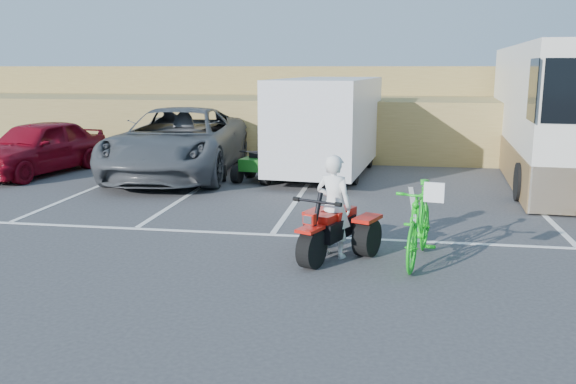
% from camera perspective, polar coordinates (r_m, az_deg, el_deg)
% --- Properties ---
extents(ground, '(100.00, 100.00, 0.00)m').
position_cam_1_polar(ground, '(9.17, -4.36, -8.03)').
color(ground, '#363639').
rests_on(ground, ground).
extents(parking_stripes, '(28.00, 5.16, 0.01)m').
position_cam_1_polar(parking_stripes, '(12.88, 3.69, -2.20)').
color(parking_stripes, white).
rests_on(parking_stripes, ground).
extents(grass_embankment, '(40.00, 8.50, 3.10)m').
position_cam_1_polar(grass_embankment, '(24.01, 4.43, 7.65)').
color(grass_embankment, olive).
rests_on(grass_embankment, ground).
extents(red_trike_atv, '(1.77, 1.99, 1.07)m').
position_cam_1_polar(red_trike_atv, '(10.06, 3.82, -6.22)').
color(red_trike_atv, red).
rests_on(red_trike_atv, ground).
extents(rider, '(0.73, 0.61, 1.70)m').
position_cam_1_polar(rider, '(9.96, 4.29, -1.33)').
color(rider, white).
rests_on(rider, ground).
extents(green_dirt_bike, '(1.00, 2.22, 1.29)m').
position_cam_1_polar(green_dirt_bike, '(9.91, 12.17, -2.86)').
color(green_dirt_bike, '#14BF19').
rests_on(green_dirt_bike, ground).
extents(grey_pickup, '(3.71, 7.13, 1.92)m').
position_cam_1_polar(grey_pickup, '(17.87, -10.18, 4.64)').
color(grey_pickup, '#46494E').
rests_on(grey_pickup, ground).
extents(red_car, '(2.68, 4.88, 1.57)m').
position_cam_1_polar(red_car, '(19.22, -22.39, 3.91)').
color(red_car, maroon).
rests_on(red_car, ground).
extents(cargo_trailer, '(2.92, 6.10, 2.75)m').
position_cam_1_polar(cargo_trailer, '(17.74, 3.76, 6.47)').
color(cargo_trailer, silver).
rests_on(cargo_trailer, ground).
extents(rv_motorhome, '(3.30, 10.20, 3.60)m').
position_cam_1_polar(rv_motorhome, '(18.65, 23.69, 6.01)').
color(rv_motorhome, silver).
rests_on(rv_motorhome, ground).
extents(quad_atv_blue, '(1.24, 1.48, 0.85)m').
position_cam_1_polar(quad_atv_blue, '(17.22, -7.38, 1.24)').
color(quad_atv_blue, navy).
rests_on(quad_atv_blue, ground).
extents(quad_atv_green, '(1.25, 1.53, 0.90)m').
position_cam_1_polar(quad_atv_green, '(16.77, -2.84, 1.04)').
color(quad_atv_green, '#135614').
rests_on(quad_atv_green, ground).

